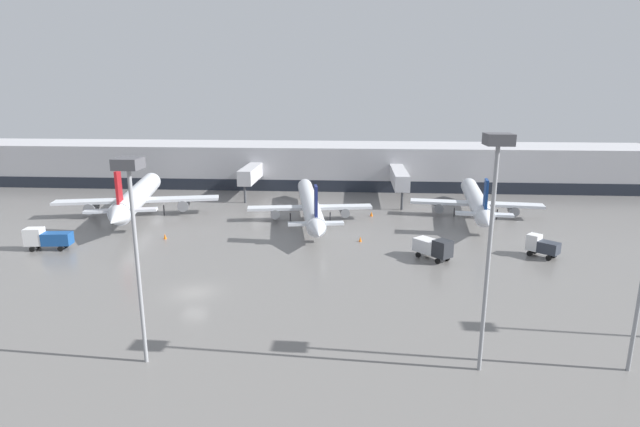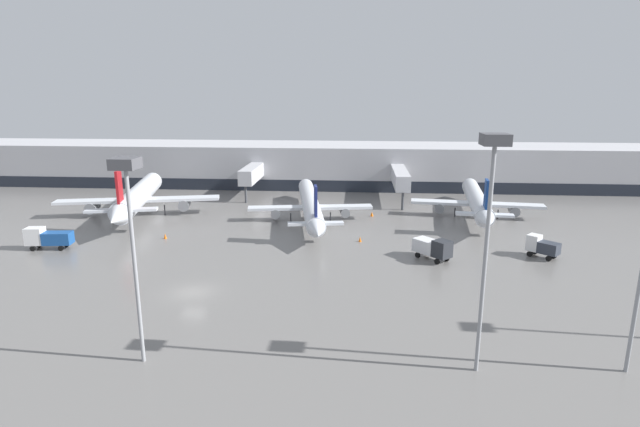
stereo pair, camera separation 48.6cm
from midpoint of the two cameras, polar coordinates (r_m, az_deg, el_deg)
name	(u,v)px [view 2 (the right image)]	position (r m, az deg, el deg)	size (l,w,h in m)	color
ground_plane	(193,292)	(54.60, -14.11, -8.72)	(320.00, 320.00, 0.00)	slate
terminal_building	(282,164)	(111.94, -4.27, 5.63)	(160.00, 31.69, 9.00)	#B2B2B7
parked_jet_0	(310,204)	(80.93, -0.95, 1.05)	(20.24, 37.03, 8.15)	silver
parked_jet_1	(138,197)	(88.99, -19.93, 1.83)	(26.60, 35.25, 9.49)	silver
parked_jet_2	(477,201)	(86.67, 17.63, 1.39)	(21.54, 32.74, 8.23)	silver
service_truck_0	(433,247)	(63.81, 12.98, -3.79)	(4.78, 5.01, 2.80)	silver
service_truck_1	(48,237)	(75.32, -28.52, -2.41)	(5.99, 2.44, 2.98)	#19478C
service_truck_2	(542,246)	(69.08, 24.22, -3.40)	(3.97, 3.82, 2.75)	#2D333D
traffic_cone_0	(165,236)	(74.40, -17.10, -2.47)	(0.42, 0.42, 0.79)	orange
traffic_cone_1	(372,214)	(84.13, 6.11, -0.05)	(0.52, 0.52, 0.80)	orange
traffic_cone_2	(360,239)	(70.02, 4.80, -2.94)	(0.43, 0.43, 0.73)	orange
apron_light_mast_0	(491,188)	(36.52, 19.35, 2.81)	(1.80, 1.80, 17.81)	gray
apron_light_mast_4	(129,201)	(38.51, -20.68, 1.30)	(1.80, 1.80, 15.99)	gray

